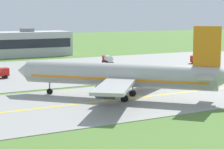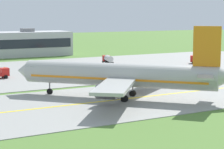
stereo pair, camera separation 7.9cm
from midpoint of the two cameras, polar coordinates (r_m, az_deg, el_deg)
The scene contains 8 objects.
ground_plane at distance 76.78m, azimuth 3.63°, elevation -3.06°, with size 500.00×500.00×0.00m, color #517A33.
taxiway_strip at distance 76.77m, azimuth 3.63°, elevation -3.02°, with size 240.00×28.00×0.10m, color gray.
apron_pad at distance 117.83m, azimuth -3.46°, elevation 0.82°, with size 140.00×52.00×0.10m, color gray.
taxiway_centreline at distance 76.76m, azimuth 3.63°, elevation -2.98°, with size 220.00×0.60×0.01m, color yellow.
airplane_lead at distance 75.05m, azimuth 1.08°, elevation -0.10°, with size 30.42×31.99×12.70m.
service_truck_baggage at distance 127.22m, azimuth -0.58°, elevation 2.03°, with size 3.55×6.33×2.65m.
service_truck_fuel at distance 130.89m, azimuth 11.46°, elevation 2.04°, with size 5.92×5.41×2.65m.
terminal_building at distance 153.08m, azimuth -14.44°, elevation 3.80°, with size 48.53×12.51×9.64m.
Camera 1 is at (-41.28, -63.07, 14.62)m, focal length 69.94 mm.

